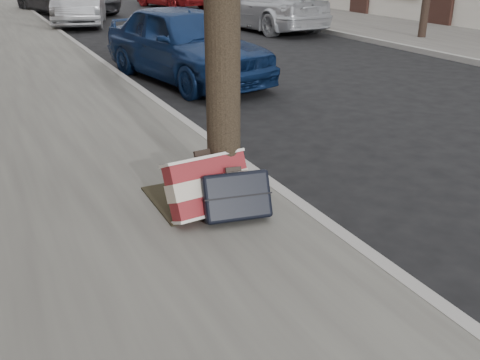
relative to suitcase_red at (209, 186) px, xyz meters
name	(u,v)px	position (x,y,z in m)	size (l,w,h in m)	color
ground	(461,219)	(2.06, -0.84, -0.38)	(120.00, 120.00, 0.00)	black
far_sidewalk	(301,14)	(9.86, 14.16, -0.32)	(4.00, 70.00, 0.12)	slate
dirt_patch	(200,197)	(0.06, 0.36, -0.26)	(0.85, 0.85, 0.01)	black
suitcase_red	(209,186)	(0.00, 0.00, 0.00)	(0.68, 0.19, 0.49)	maroon
suitcase_navy	(236,196)	(0.16, -0.18, -0.05)	(0.56, 0.18, 0.40)	black
car_near_front	(185,43)	(1.90, 5.50, 0.30)	(1.60, 3.98, 1.36)	#0F244F
car_near_mid	(80,3)	(1.84, 14.87, 0.30)	(1.45, 4.15, 1.37)	#A3A6AB
car_far_front	(268,8)	(6.70, 11.07, 0.28)	(1.86, 4.57, 1.33)	#B9BCC2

